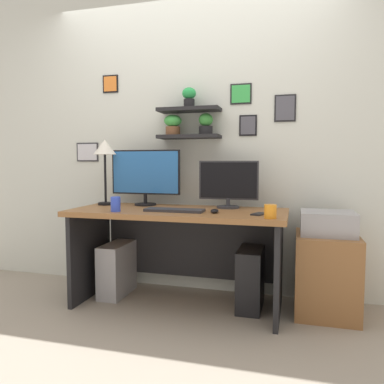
{
  "coord_description": "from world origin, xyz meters",
  "views": [
    {
      "loc": [
        0.87,
        -2.71,
        1.11
      ],
      "look_at": [
        0.1,
        0.05,
        0.88
      ],
      "focal_mm": 35.05,
      "sensor_mm": 36.0,
      "label": 1
    }
  ],
  "objects_px": {
    "cell_phone": "(259,214)",
    "computer_tower_right": "(251,278)",
    "desk": "(180,235)",
    "water_cup": "(116,204)",
    "computer_mouse": "(215,211)",
    "drawer_cabinet": "(326,274)",
    "monitor_left": "(146,175)",
    "desk_lamp": "(105,152)",
    "printer": "(328,223)",
    "coffee_mug": "(270,211)",
    "computer_tower_left": "(117,269)",
    "monitor_right": "(228,184)",
    "keyboard": "(174,210)"
  },
  "relations": [
    {
      "from": "cell_phone",
      "to": "computer_tower_right",
      "type": "height_order",
      "value": "cell_phone"
    },
    {
      "from": "desk",
      "to": "water_cup",
      "type": "relative_size",
      "value": 14.94
    },
    {
      "from": "computer_mouse",
      "to": "drawer_cabinet",
      "type": "distance_m",
      "value": 0.95
    },
    {
      "from": "monitor_left",
      "to": "desk_lamp",
      "type": "height_order",
      "value": "desk_lamp"
    },
    {
      "from": "monitor_left",
      "to": "computer_mouse",
      "type": "height_order",
      "value": "monitor_left"
    },
    {
      "from": "cell_phone",
      "to": "printer",
      "type": "xyz_separation_m",
      "value": [
        0.47,
        0.25,
        -0.08
      ]
    },
    {
      "from": "cell_phone",
      "to": "coffee_mug",
      "type": "bearing_deg",
      "value": -41.59
    },
    {
      "from": "computer_tower_left",
      "to": "computer_tower_right",
      "type": "height_order",
      "value": "computer_tower_right"
    },
    {
      "from": "cell_phone",
      "to": "coffee_mug",
      "type": "xyz_separation_m",
      "value": [
        0.09,
        -0.15,
        0.04
      ]
    },
    {
      "from": "desk_lamp",
      "to": "computer_tower_left",
      "type": "xyz_separation_m",
      "value": [
        0.13,
        -0.07,
        -0.98
      ]
    },
    {
      "from": "coffee_mug",
      "to": "computer_tower_left",
      "type": "distance_m",
      "value": 1.44
    },
    {
      "from": "desk",
      "to": "computer_tower_right",
      "type": "xyz_separation_m",
      "value": [
        0.55,
        0.05,
        -0.31
      ]
    },
    {
      "from": "drawer_cabinet",
      "to": "monitor_right",
      "type": "bearing_deg",
      "value": 174.5
    },
    {
      "from": "monitor_left",
      "to": "printer",
      "type": "distance_m",
      "value": 1.49
    },
    {
      "from": "monitor_right",
      "to": "drawer_cabinet",
      "type": "relative_size",
      "value": 0.81
    },
    {
      "from": "drawer_cabinet",
      "to": "computer_tower_left",
      "type": "bearing_deg",
      "value": -178.04
    },
    {
      "from": "computer_tower_left",
      "to": "water_cup",
      "type": "bearing_deg",
      "value": -63.34
    },
    {
      "from": "monitor_left",
      "to": "monitor_right",
      "type": "distance_m",
      "value": 0.71
    },
    {
      "from": "keyboard",
      "to": "drawer_cabinet",
      "type": "xyz_separation_m",
      "value": [
        1.09,
        0.25,
        -0.47
      ]
    },
    {
      "from": "monitor_right",
      "to": "computer_tower_right",
      "type": "distance_m",
      "value": 0.75
    },
    {
      "from": "monitor_right",
      "to": "computer_tower_left",
      "type": "height_order",
      "value": "monitor_right"
    },
    {
      "from": "monitor_left",
      "to": "drawer_cabinet",
      "type": "bearing_deg",
      "value": -2.84
    },
    {
      "from": "drawer_cabinet",
      "to": "computer_tower_right",
      "type": "bearing_deg",
      "value": -175.28
    },
    {
      "from": "computer_tower_right",
      "to": "desk_lamp",
      "type": "bearing_deg",
      "value": 177.51
    },
    {
      "from": "cell_phone",
      "to": "computer_mouse",
      "type": "bearing_deg",
      "value": -160.63
    },
    {
      "from": "desk",
      "to": "printer",
      "type": "bearing_deg",
      "value": 4.71
    },
    {
      "from": "coffee_mug",
      "to": "monitor_right",
      "type": "bearing_deg",
      "value": 127.26
    },
    {
      "from": "monitor_left",
      "to": "desk_lamp",
      "type": "relative_size",
      "value": 1.09
    },
    {
      "from": "desk",
      "to": "keyboard",
      "type": "xyz_separation_m",
      "value": [
        0.01,
        -0.16,
        0.22
      ]
    },
    {
      "from": "desk",
      "to": "computer_mouse",
      "type": "bearing_deg",
      "value": -28.09
    },
    {
      "from": "keyboard",
      "to": "computer_tower_left",
      "type": "distance_m",
      "value": 0.81
    },
    {
      "from": "computer_tower_right",
      "to": "monitor_left",
      "type": "bearing_deg",
      "value": 172.61
    },
    {
      "from": "coffee_mug",
      "to": "computer_tower_right",
      "type": "xyz_separation_m",
      "value": [
        -0.16,
        0.36,
        -0.57
      ]
    },
    {
      "from": "computer_mouse",
      "to": "desk_lamp",
      "type": "relative_size",
      "value": 0.16
    },
    {
      "from": "monitor_right",
      "to": "computer_mouse",
      "type": "distance_m",
      "value": 0.38
    },
    {
      "from": "desk",
      "to": "cell_phone",
      "type": "bearing_deg",
      "value": -14.44
    },
    {
      "from": "monitor_left",
      "to": "computer_tower_left",
      "type": "relative_size",
      "value": 1.4
    },
    {
      "from": "drawer_cabinet",
      "to": "computer_tower_right",
      "type": "distance_m",
      "value": 0.55
    },
    {
      "from": "drawer_cabinet",
      "to": "printer",
      "type": "height_order",
      "value": "printer"
    },
    {
      "from": "desk",
      "to": "computer_tower_right",
      "type": "distance_m",
      "value": 0.63
    },
    {
      "from": "cell_phone",
      "to": "printer",
      "type": "height_order",
      "value": "cell_phone"
    },
    {
      "from": "keyboard",
      "to": "drawer_cabinet",
      "type": "distance_m",
      "value": 1.21
    },
    {
      "from": "monitor_right",
      "to": "keyboard",
      "type": "height_order",
      "value": "monitor_right"
    },
    {
      "from": "desk_lamp",
      "to": "printer",
      "type": "relative_size",
      "value": 1.46
    },
    {
      "from": "printer",
      "to": "computer_tower_right",
      "type": "relative_size",
      "value": 0.83
    },
    {
      "from": "computer_mouse",
      "to": "computer_tower_right",
      "type": "distance_m",
      "value": 0.62
    },
    {
      "from": "desk",
      "to": "cell_phone",
      "type": "relative_size",
      "value": 11.74
    },
    {
      "from": "coffee_mug",
      "to": "drawer_cabinet",
      "type": "height_order",
      "value": "coffee_mug"
    },
    {
      "from": "monitor_left",
      "to": "computer_tower_left",
      "type": "xyz_separation_m",
      "value": [
        -0.21,
        -0.13,
        -0.79
      ]
    },
    {
      "from": "computer_tower_left",
      "to": "computer_mouse",
      "type": "bearing_deg",
      "value": -12.84
    }
  ]
}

